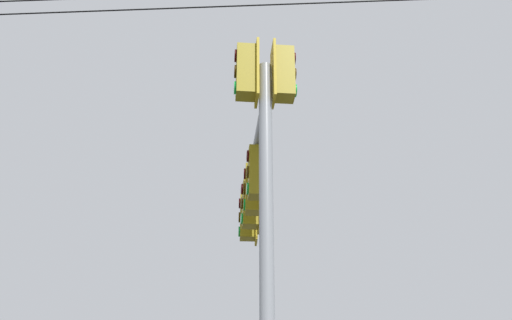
# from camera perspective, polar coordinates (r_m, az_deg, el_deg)

# --- Properties ---
(signal_mast_assembly) EXTENTS (2.90, 4.01, 7.09)m
(signal_mast_assembly) POSITION_cam_1_polar(r_m,az_deg,el_deg) (9.58, 0.27, -2.57)
(signal_mast_assembly) COLOR gray
(signal_mast_assembly) RESTS_ON ground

